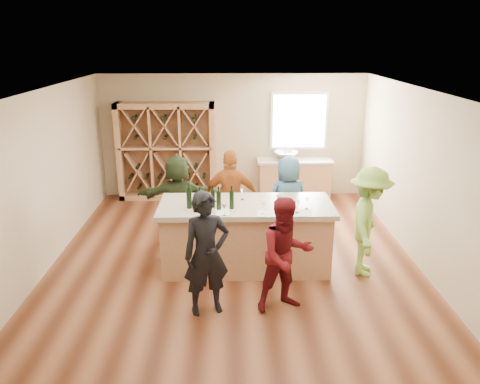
{
  "coord_description": "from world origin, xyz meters",
  "views": [
    {
      "loc": [
        -0.04,
        -7.06,
        3.56
      ],
      "look_at": [
        0.1,
        0.2,
        1.15
      ],
      "focal_mm": 35.0,
      "sensor_mm": 36.0,
      "label": 1
    }
  ],
  "objects_px": {
    "person_far_right": "(288,200)",
    "person_far_left": "(178,198)",
    "wine_bottle_a": "(189,198)",
    "wine_bottle_d": "(219,201)",
    "wine_bottle_e": "(232,200)",
    "person_server": "(369,222)",
    "wine_bottle_c": "(213,199)",
    "person_near_left": "(206,254)",
    "tasting_counter_base": "(246,238)",
    "person_near_right": "(286,255)",
    "wine_bottle_b": "(200,201)",
    "person_far_mid": "(231,198)",
    "sink": "(286,156)",
    "wine_rack": "(167,152)"
  },
  "relations": [
    {
      "from": "wine_rack",
      "to": "wine_bottle_b",
      "type": "height_order",
      "value": "wine_rack"
    },
    {
      "from": "person_near_left",
      "to": "person_server",
      "type": "distance_m",
      "value": 2.65
    },
    {
      "from": "wine_bottle_e",
      "to": "person_far_left",
      "type": "distance_m",
      "value": 1.66
    },
    {
      "from": "sink",
      "to": "person_near_right",
      "type": "bearing_deg",
      "value": -96.35
    },
    {
      "from": "wine_bottle_d",
      "to": "person_far_right",
      "type": "xyz_separation_m",
      "value": [
        1.2,
        1.21,
        -0.43
      ]
    },
    {
      "from": "tasting_counter_base",
      "to": "person_near_right",
      "type": "xyz_separation_m",
      "value": [
        0.5,
        -1.24,
        0.3
      ]
    },
    {
      "from": "person_far_left",
      "to": "wine_bottle_d",
      "type": "bearing_deg",
      "value": 116.97
    },
    {
      "from": "sink",
      "to": "tasting_counter_base",
      "type": "distance_m",
      "value": 3.57
    },
    {
      "from": "wine_bottle_a",
      "to": "wine_bottle_c",
      "type": "xyz_separation_m",
      "value": [
        0.36,
        0.03,
        -0.03
      ]
    },
    {
      "from": "wine_bottle_c",
      "to": "person_far_mid",
      "type": "height_order",
      "value": "person_far_mid"
    },
    {
      "from": "tasting_counter_base",
      "to": "person_far_mid",
      "type": "relative_size",
      "value": 1.5
    },
    {
      "from": "tasting_counter_base",
      "to": "person_far_mid",
      "type": "distance_m",
      "value": 0.99
    },
    {
      "from": "person_far_right",
      "to": "person_far_left",
      "type": "height_order",
      "value": "person_far_left"
    },
    {
      "from": "sink",
      "to": "tasting_counter_base",
      "type": "height_order",
      "value": "sink"
    },
    {
      "from": "wine_bottle_b",
      "to": "person_near_left",
      "type": "xyz_separation_m",
      "value": [
        0.14,
        -1.04,
        -0.37
      ]
    },
    {
      "from": "wine_rack",
      "to": "person_near_right",
      "type": "distance_m",
      "value": 5.19
    },
    {
      "from": "wine_bottle_c",
      "to": "person_far_mid",
      "type": "distance_m",
      "value": 1.13
    },
    {
      "from": "person_far_mid",
      "to": "wine_bottle_e",
      "type": "bearing_deg",
      "value": 92.29
    },
    {
      "from": "sink",
      "to": "person_near_right",
      "type": "height_order",
      "value": "person_near_right"
    },
    {
      "from": "wine_bottle_e",
      "to": "person_far_right",
      "type": "relative_size",
      "value": 0.18
    },
    {
      "from": "wine_rack",
      "to": "wine_bottle_d",
      "type": "distance_m",
      "value": 3.91
    },
    {
      "from": "wine_bottle_a",
      "to": "person_server",
      "type": "distance_m",
      "value": 2.78
    },
    {
      "from": "person_near_left",
      "to": "person_server",
      "type": "xyz_separation_m",
      "value": [
        2.44,
        1.04,
        0.01
      ]
    },
    {
      "from": "wine_bottle_a",
      "to": "person_far_right",
      "type": "distance_m",
      "value": 2.05
    },
    {
      "from": "person_near_left",
      "to": "person_far_right",
      "type": "bearing_deg",
      "value": 41.99
    },
    {
      "from": "sink",
      "to": "person_near_left",
      "type": "xyz_separation_m",
      "value": [
        -1.57,
        -4.68,
        -0.16
      ]
    },
    {
      "from": "tasting_counter_base",
      "to": "person_near_left",
      "type": "xyz_separation_m",
      "value": [
        -0.56,
        -1.3,
        0.35
      ]
    },
    {
      "from": "wine_rack",
      "to": "wine_bottle_d",
      "type": "bearing_deg",
      "value": -71.05
    },
    {
      "from": "wine_bottle_a",
      "to": "person_far_left",
      "type": "height_order",
      "value": "person_far_left"
    },
    {
      "from": "tasting_counter_base",
      "to": "person_server",
      "type": "height_order",
      "value": "person_server"
    },
    {
      "from": "person_near_right",
      "to": "person_far_right",
      "type": "bearing_deg",
      "value": 64.8
    },
    {
      "from": "sink",
      "to": "person_near_left",
      "type": "relative_size",
      "value": 0.32
    },
    {
      "from": "wine_bottle_b",
      "to": "person_far_mid",
      "type": "xyz_separation_m",
      "value": [
        0.47,
        1.15,
        -0.36
      ]
    },
    {
      "from": "wine_rack",
      "to": "person_server",
      "type": "bearing_deg",
      "value": -46.12
    },
    {
      "from": "wine_bottle_a",
      "to": "wine_bottle_d",
      "type": "distance_m",
      "value": 0.46
    },
    {
      "from": "wine_bottle_c",
      "to": "wine_bottle_e",
      "type": "height_order",
      "value": "wine_bottle_e"
    },
    {
      "from": "sink",
      "to": "person_far_right",
      "type": "height_order",
      "value": "person_far_right"
    },
    {
      "from": "tasting_counter_base",
      "to": "wine_bottle_e",
      "type": "relative_size",
      "value": 9.3
    },
    {
      "from": "wine_bottle_b",
      "to": "wine_bottle_d",
      "type": "xyz_separation_m",
      "value": [
        0.28,
        0.01,
        0.0
      ]
    },
    {
      "from": "person_near_right",
      "to": "person_far_mid",
      "type": "bearing_deg",
      "value": 90.84
    },
    {
      "from": "person_near_right",
      "to": "person_far_mid",
      "type": "distance_m",
      "value": 2.26
    },
    {
      "from": "wine_bottle_a",
      "to": "wine_bottle_d",
      "type": "relative_size",
      "value": 1.14
    },
    {
      "from": "tasting_counter_base",
      "to": "wine_bottle_b",
      "type": "distance_m",
      "value": 1.04
    },
    {
      "from": "wine_bottle_c",
      "to": "wine_bottle_e",
      "type": "bearing_deg",
      "value": -12.36
    },
    {
      "from": "wine_bottle_e",
      "to": "person_server",
      "type": "height_order",
      "value": "person_server"
    },
    {
      "from": "wine_rack",
      "to": "wine_bottle_d",
      "type": "relative_size",
      "value": 7.65
    },
    {
      "from": "wine_bottle_a",
      "to": "wine_bottle_d",
      "type": "height_order",
      "value": "wine_bottle_a"
    },
    {
      "from": "tasting_counter_base",
      "to": "person_far_right",
      "type": "relative_size",
      "value": 1.64
    },
    {
      "from": "wine_bottle_e",
      "to": "person_near_right",
      "type": "height_order",
      "value": "person_near_right"
    },
    {
      "from": "person_server",
      "to": "person_far_left",
      "type": "height_order",
      "value": "person_server"
    }
  ]
}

